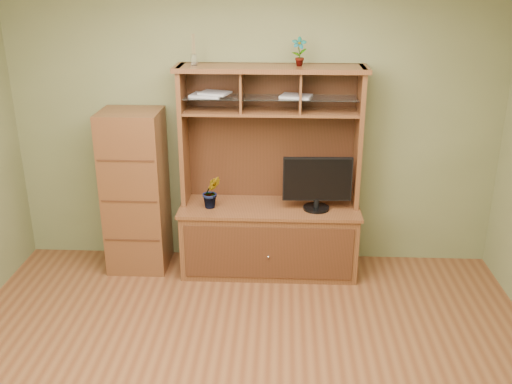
{
  "coord_description": "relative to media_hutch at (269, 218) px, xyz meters",
  "views": [
    {
      "loc": [
        0.25,
        -3.11,
        2.64
      ],
      "look_at": [
        0.05,
        1.2,
        0.98
      ],
      "focal_mm": 40.0,
      "sensor_mm": 36.0,
      "label": 1
    }
  ],
  "objects": [
    {
      "name": "room",
      "position": [
        -0.15,
        -1.73,
        0.83
      ],
      "size": [
        4.54,
        4.04,
        2.74
      ],
      "color": "#5B311A",
      "rests_on": "ground"
    },
    {
      "name": "media_hutch",
      "position": [
        0.0,
        0.0,
        0.0
      ],
      "size": [
        1.66,
        0.61,
        1.9
      ],
      "color": "#4F2C16",
      "rests_on": "room"
    },
    {
      "name": "monitor",
      "position": [
        0.42,
        -0.08,
        0.38
      ],
      "size": [
        0.61,
        0.24,
        0.49
      ],
      "rotation": [
        0.0,
        0.0,
        0.03
      ],
      "color": "black",
      "rests_on": "media_hutch"
    },
    {
      "name": "orchid_plant",
      "position": [
        -0.52,
        -0.08,
        0.28
      ],
      "size": [
        0.2,
        0.17,
        0.3
      ],
      "primitive_type": "imported",
      "rotation": [
        0.0,
        0.0,
        0.28
      ],
      "color": "#326121",
      "rests_on": "media_hutch"
    },
    {
      "name": "top_plant",
      "position": [
        0.24,
        0.08,
        1.5
      ],
      "size": [
        0.13,
        0.09,
        0.24
      ],
      "primitive_type": "imported",
      "rotation": [
        0.0,
        0.0,
        0.0
      ],
      "color": "#286924",
      "rests_on": "media_hutch"
    },
    {
      "name": "reed_diffuser",
      "position": [
        -0.66,
        0.08,
        1.48
      ],
      "size": [
        0.05,
        0.05,
        0.26
      ],
      "color": "silver",
      "rests_on": "media_hutch"
    },
    {
      "name": "magazines",
      "position": [
        -0.28,
        0.08,
        1.13
      ],
      "size": [
        1.08,
        0.26,
        0.04
      ],
      "color": "#B3B3B8",
      "rests_on": "media_hutch"
    },
    {
      "name": "side_cabinet",
      "position": [
        -1.24,
        0.01,
        0.23
      ],
      "size": [
        0.54,
        0.49,
        1.51
      ],
      "color": "#4F2C16",
      "rests_on": "room"
    }
  ]
}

